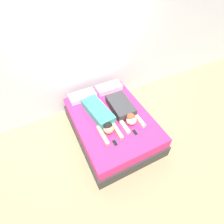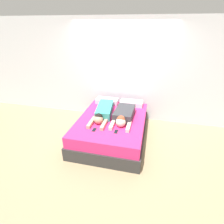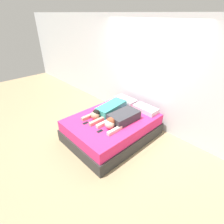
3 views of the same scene
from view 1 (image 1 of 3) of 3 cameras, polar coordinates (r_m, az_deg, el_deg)
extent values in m
plane|color=#9E8460|center=(3.89, 0.00, -6.83)|extent=(12.00, 12.00, 0.00)
cube|color=silver|center=(3.83, -8.13, 17.81)|extent=(12.00, 0.06, 2.60)
cube|color=#2D2D2D|center=(3.78, 0.00, -5.56)|extent=(1.50, 1.99, 0.28)
cube|color=#E5286B|center=(3.57, 0.00, -2.99)|extent=(1.44, 1.93, 0.25)
cube|color=silver|center=(3.89, -9.60, 5.14)|extent=(0.57, 0.28, 0.11)
cube|color=silver|center=(4.06, -0.98, 7.95)|extent=(0.57, 0.28, 0.11)
cube|color=teal|center=(3.46, -4.64, 0.19)|extent=(0.43, 0.83, 0.19)
sphere|color=tan|center=(3.17, -1.11, -5.52)|extent=(0.19, 0.19, 0.19)
sphere|color=black|center=(3.15, -1.32, -4.72)|extent=(0.17, 0.17, 0.17)
cube|color=tan|center=(3.16, -3.04, -7.66)|extent=(0.07, 0.44, 0.07)
cube|color=tan|center=(3.24, 1.47, -5.85)|extent=(0.07, 0.44, 0.07)
cube|color=#333338|center=(3.56, 2.82, 1.97)|extent=(0.42, 0.68, 0.19)
sphere|color=beige|center=(3.32, 6.34, -2.60)|extent=(0.20, 0.20, 0.20)
sphere|color=#99472D|center=(3.30, 6.18, -1.79)|extent=(0.17, 0.17, 0.17)
cube|color=beige|center=(3.30, 3.91, -4.59)|extent=(0.07, 0.37, 0.07)
cube|color=beige|center=(3.43, 8.83, -2.55)|extent=(0.07, 0.37, 0.07)
cube|color=#2D2D33|center=(3.11, 0.93, -10.03)|extent=(0.06, 0.13, 0.01)
cube|color=black|center=(3.10, 0.94, -9.98)|extent=(0.06, 0.11, 0.00)
cube|color=#2D2D33|center=(3.27, 7.50, -6.61)|extent=(0.06, 0.13, 0.01)
cube|color=black|center=(3.26, 7.51, -6.55)|extent=(0.06, 0.11, 0.00)
camera|label=2|loc=(2.35, 81.66, -18.16)|focal=28.00mm
camera|label=3|loc=(3.52, 67.65, 9.93)|focal=28.00mm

